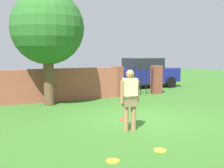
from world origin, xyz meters
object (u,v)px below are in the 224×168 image
at_px(car, 143,73).
at_px(tree, 47,29).
at_px(frisbee_red, 123,120).
at_px(frisbee_orange, 113,161).
at_px(frisbee_yellow, 160,150).
at_px(person, 130,97).

bearing_deg(car, tree, 24.59).
bearing_deg(tree, frisbee_red, -65.83).
xyz_separation_m(frisbee_orange, frisbee_red, (1.67, 2.82, 0.00)).
distance_m(frisbee_orange, frisbee_yellow, 1.16).
relative_size(person, car, 0.38).
bearing_deg(tree, frisbee_orange, -91.32).
relative_size(tree, frisbee_red, 16.25).
bearing_deg(frisbee_orange, frisbee_yellow, 5.56).
bearing_deg(car, person, 54.06).
xyz_separation_m(person, frisbee_orange, (-1.29, -1.72, -0.89)).
xyz_separation_m(person, frisbee_yellow, (-0.13, -1.61, -0.89)).
xyz_separation_m(car, frisbee_yellow, (-5.16, -9.30, -0.85)).
bearing_deg(person, tree, -72.87).
height_order(tree, frisbee_red, tree).
height_order(car, frisbee_orange, car).
bearing_deg(person, frisbee_yellow, 88.05).
xyz_separation_m(car, frisbee_red, (-4.64, -6.59, -0.85)).
distance_m(car, frisbee_orange, 11.37).
relative_size(tree, car, 1.03).
relative_size(car, frisbee_orange, 15.84).
bearing_deg(frisbee_yellow, frisbee_red, 79.27).
distance_m(tree, car, 7.26).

